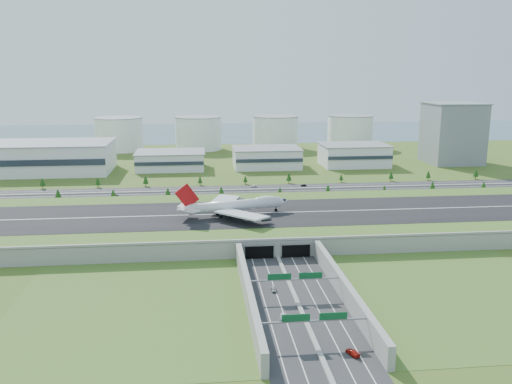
{
  "coord_description": "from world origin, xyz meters",
  "views": [
    {
      "loc": [
        -35.2,
        -285.1,
        84.44
      ],
      "look_at": [
        -0.98,
        35.0,
        12.22
      ],
      "focal_mm": 38.0,
      "sensor_mm": 36.0,
      "label": 1
    }
  ],
  "objects": [
    {
      "name": "fuel_tank_c",
      "position": [
        50.0,
        310.0,
        17.5
      ],
      "size": [
        50.0,
        50.0,
        35.0
      ],
      "primitive_type": "cylinder",
      "color": "white",
      "rests_on": "ground"
    },
    {
      "name": "car_5",
      "position": [
        42.17,
        104.52,
        0.83
      ],
      "size": [
        4.5,
        2.07,
        1.43
      ],
      "primitive_type": "imported",
      "rotation": [
        0.0,
        0.0,
        -1.44
      ],
      "color": "black",
      "rests_on": "ground"
    },
    {
      "name": "fuel_tank_a",
      "position": [
        -120.0,
        310.0,
        17.5
      ],
      "size": [
        50.0,
        50.0,
        35.0
      ],
      "primitive_type": "cylinder",
      "color": "white",
      "rests_on": "ground"
    },
    {
      "name": "fuel_tank_d",
      "position": [
        135.0,
        310.0,
        17.5
      ],
      "size": [
        50.0,
        50.0,
        35.0
      ],
      "primitive_type": "cylinder",
      "color": "white",
      "rests_on": "ground"
    },
    {
      "name": "north_expressway",
      "position": [
        0.0,
        95.0,
        0.06
      ],
      "size": [
        560.0,
        36.0,
        0.12
      ],
      "primitive_type": "cube",
      "color": "#28282B",
      "rests_on": "ground"
    },
    {
      "name": "tree_row",
      "position": [
        -2.04,
        96.1,
        4.65
      ],
      "size": [
        496.87,
        48.7,
        8.49
      ],
      "color": "#3D2819",
      "rests_on": "ground"
    },
    {
      "name": "sign_gantry_near",
      "position": [
        0.0,
        -95.04,
        6.95
      ],
      "size": [
        38.7,
        0.7,
        9.8
      ],
      "color": "gray",
      "rests_on": "ground"
    },
    {
      "name": "car_1",
      "position": [
        -7.33,
        -112.85,
        0.9
      ],
      "size": [
        3.11,
        5.01,
        1.56
      ],
      "primitive_type": "imported",
      "rotation": [
        0.0,
        0.0,
        -0.33
      ],
      "color": "silver",
      "rests_on": "ground"
    },
    {
      "name": "boeing_747",
      "position": [
        -16.65,
        -2.91,
        13.63
      ],
      "size": [
        62.79,
        58.63,
        19.78
      ],
      "rotation": [
        0.0,
        0.0,
        0.25
      ],
      "color": "silver",
      "rests_on": "airfield_deck"
    },
    {
      "name": "hangar_west",
      "position": [
        -170.0,
        185.0,
        12.5
      ],
      "size": [
        120.0,
        60.0,
        25.0
      ],
      "primitive_type": "cube",
      "color": "silver",
      "rests_on": "ground"
    },
    {
      "name": "hangar_mid_c",
      "position": [
        105.0,
        190.0,
        9.5
      ],
      "size": [
        58.0,
        42.0,
        19.0
      ],
      "primitive_type": "cube",
      "color": "silver",
      "rests_on": "ground"
    },
    {
      "name": "underpass_road",
      "position": [
        0.0,
        -99.42,
        3.43
      ],
      "size": [
        38.8,
        120.4,
        8.0
      ],
      "color": "#28282B",
      "rests_on": "ground"
    },
    {
      "name": "ground",
      "position": [
        0.0,
        0.0,
        0.0
      ],
      "size": [
        1200.0,
        1200.0,
        0.0
      ],
      "primitive_type": "plane",
      "color": "#354B17",
      "rests_on": "ground"
    },
    {
      "name": "car_4",
      "position": [
        -92.21,
        85.14,
        0.79
      ],
      "size": [
        3.94,
        1.66,
        1.33
      ],
      "primitive_type": "imported",
      "rotation": [
        0.0,
        0.0,
        1.55
      ],
      "color": "#4C4D50",
      "rests_on": "ground"
    },
    {
      "name": "fuel_tank_b",
      "position": [
        -35.0,
        310.0,
        17.5
      ],
      "size": [
        50.0,
        50.0,
        35.0
      ],
      "primitive_type": "cylinder",
      "color": "white",
      "rests_on": "ground"
    },
    {
      "name": "car_7",
      "position": [
        4.8,
        105.34,
        0.89
      ],
      "size": [
        5.47,
        2.54,
        1.55
      ],
      "primitive_type": "imported",
      "rotation": [
        0.0,
        0.0,
        -1.5
      ],
      "color": "white",
      "rests_on": "ground"
    },
    {
      "name": "hangar_mid_a",
      "position": [
        -60.0,
        190.0,
        7.5
      ],
      "size": [
        58.0,
        42.0,
        15.0
      ],
      "primitive_type": "cube",
      "color": "silver",
      "rests_on": "ground"
    },
    {
      "name": "bay_water",
      "position": [
        0.0,
        480.0,
        0.03
      ],
      "size": [
        1200.0,
        260.0,
        0.06
      ],
      "primitive_type": "cube",
      "color": "#395F6E",
      "rests_on": "ground"
    },
    {
      "name": "airfield_deck",
      "position": [
        0.0,
        -0.09,
        4.12
      ],
      "size": [
        520.0,
        100.0,
        9.2
      ],
      "color": "gray",
      "rests_on": "ground"
    },
    {
      "name": "car_0",
      "position": [
        -7.21,
        -88.63,
        0.9
      ],
      "size": [
        2.02,
        4.64,
        1.56
      ],
      "primitive_type": "imported",
      "rotation": [
        0.0,
        0.0,
        -0.04
      ],
      "color": "#B0AFB4",
      "rests_on": "ground"
    },
    {
      "name": "car_3",
      "position": [
        9.92,
        -139.46,
        0.93
      ],
      "size": [
        4.12,
        6.04,
        1.62
      ],
      "primitive_type": "imported",
      "rotation": [
        0.0,
        0.0,
        3.51
      ],
      "color": "#AD190F",
      "rests_on": "ground"
    },
    {
      "name": "car_2",
      "position": [
        8.36,
        -74.05,
        0.84
      ],
      "size": [
        2.79,
        5.35,
        1.44
      ],
      "primitive_type": "imported",
      "rotation": [
        0.0,
        0.0,
        3.06
      ],
      "color": "#0D1342",
      "rests_on": "ground"
    },
    {
      "name": "sign_gantry_far",
      "position": [
        0.0,
        -130.04,
        6.95
      ],
      "size": [
        38.7,
        0.7,
        9.8
      ],
      "color": "gray",
      "rests_on": "ground"
    },
    {
      "name": "hangar_mid_b",
      "position": [
        25.0,
        190.0,
        8.5
      ],
      "size": [
        58.0,
        42.0,
        17.0
      ],
      "primitive_type": "cube",
      "color": "silver",
      "rests_on": "ground"
    },
    {
      "name": "office_tower",
      "position": [
        200.0,
        195.0,
        27.5
      ],
      "size": [
        46.0,
        46.0,
        55.0
      ],
      "primitive_type": "cube",
      "color": "slate",
      "rests_on": "ground"
    }
  ]
}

